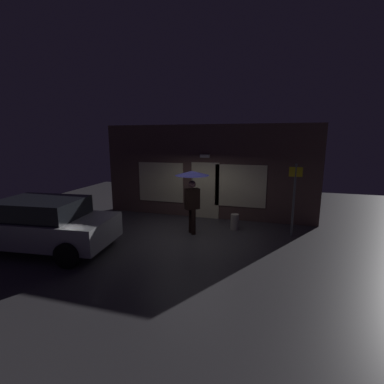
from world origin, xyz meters
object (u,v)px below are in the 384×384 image
Objects in this scene: street_sign_post at (294,196)px; sidewalk_bollard at (235,222)px; parked_car at (43,224)px; person_with_umbrella at (192,186)px.

sidewalk_bollard is (-1.85, 0.15, -1.06)m from street_sign_post.
person_with_umbrella is at bearing 27.77° from parked_car.
person_with_umbrella is 0.51× the size of parked_car.
parked_car is at bearing 172.92° from person_with_umbrella.
street_sign_post reaches higher than sidewalk_bollard.
parked_car is 1.74× the size of street_sign_post.
street_sign_post is 4.31× the size of sidewalk_bollard.
person_with_umbrella reaches higher than sidewalk_bollard.
parked_car is 7.49× the size of sidewalk_bollard.
sidewalk_bollard is at bearing -9.46° from person_with_umbrella.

